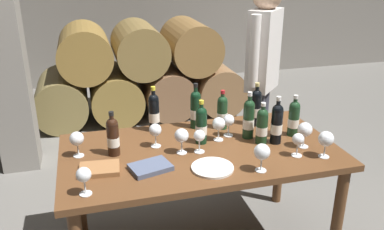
{
  "coord_description": "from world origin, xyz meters",
  "views": [
    {
      "loc": [
        -0.64,
        -2.15,
        1.88
      ],
      "look_at": [
        0.0,
        0.2,
        0.91
      ],
      "focal_mm": 37.78,
      "sensor_mm": 36.0,
      "label": 1
    }
  ],
  "objects_px": {
    "wine_glass_7": "(305,130)",
    "wine_glass_8": "(262,152)",
    "serving_plate": "(212,168)",
    "wine_bottle_2": "(249,118)",
    "wine_glass_2": "(277,121)",
    "tasting_notebook": "(99,169)",
    "dining_table": "(200,162)",
    "wine_bottle_4": "(277,123)",
    "wine_bottle_5": "(294,118)",
    "wine_glass_4": "(77,139)",
    "wine_glass_3": "(326,139)",
    "wine_bottle_8": "(262,126)",
    "wine_bottle_1": "(196,109)",
    "wine_glass_1": "(155,131)",
    "wine_bottle_0": "(201,125)",
    "wine_bottle_6": "(222,112)",
    "wine_glass_5": "(182,136)",
    "wine_glass_9": "(219,124)",
    "wine_glass_10": "(229,121)",
    "wine_bottle_9": "(256,107)",
    "wine_glass_0": "(298,140)",
    "wine_bottle_7": "(113,136)",
    "wine_glass_6": "(199,137)",
    "sommelier_presenting": "(263,66)",
    "wine_glass_11": "(84,176)",
    "wine_bottle_3": "(154,112)"
  },
  "relations": [
    {
      "from": "wine_bottle_6",
      "to": "wine_glass_5",
      "type": "relative_size",
      "value": 1.73
    },
    {
      "from": "wine_bottle_1",
      "to": "wine_glass_7",
      "type": "relative_size",
      "value": 1.94
    },
    {
      "from": "wine_bottle_4",
      "to": "wine_bottle_5",
      "type": "bearing_deg",
      "value": 25.66
    },
    {
      "from": "wine_bottle_6",
      "to": "wine_bottle_3",
      "type": "bearing_deg",
      "value": 169.57
    },
    {
      "from": "wine_bottle_2",
      "to": "wine_glass_8",
      "type": "relative_size",
      "value": 1.92
    },
    {
      "from": "sommelier_presenting",
      "to": "wine_glass_0",
      "type": "bearing_deg",
      "value": -102.15
    },
    {
      "from": "wine_glass_4",
      "to": "wine_glass_9",
      "type": "distance_m",
      "value": 0.88
    },
    {
      "from": "wine_glass_1",
      "to": "wine_glass_11",
      "type": "xyz_separation_m",
      "value": [
        -0.44,
        -0.44,
        -0.0
      ]
    },
    {
      "from": "wine_bottle_0",
      "to": "sommelier_presenting",
      "type": "bearing_deg",
      "value": 42.91
    },
    {
      "from": "wine_bottle_1",
      "to": "wine_glass_2",
      "type": "bearing_deg",
      "value": -30.53
    },
    {
      "from": "wine_bottle_5",
      "to": "wine_bottle_7",
      "type": "relative_size",
      "value": 1.01
    },
    {
      "from": "wine_bottle_9",
      "to": "wine_glass_5",
      "type": "height_order",
      "value": "wine_bottle_9"
    },
    {
      "from": "wine_bottle_7",
      "to": "wine_glass_2",
      "type": "relative_size",
      "value": 1.85
    },
    {
      "from": "wine_glass_1",
      "to": "wine_glass_3",
      "type": "distance_m",
      "value": 1.02
    },
    {
      "from": "wine_bottle_8",
      "to": "wine_glass_4",
      "type": "distance_m",
      "value": 1.13
    },
    {
      "from": "wine_bottle_8",
      "to": "wine_glass_1",
      "type": "distance_m",
      "value": 0.67
    },
    {
      "from": "wine_glass_2",
      "to": "wine_glass_9",
      "type": "bearing_deg",
      "value": 174.12
    },
    {
      "from": "wine_bottle_4",
      "to": "wine_glass_6",
      "type": "distance_m",
      "value": 0.51
    },
    {
      "from": "wine_glass_4",
      "to": "wine_bottle_4",
      "type": "bearing_deg",
      "value": -6.5
    },
    {
      "from": "wine_glass_6",
      "to": "wine_glass_9",
      "type": "distance_m",
      "value": 0.21
    },
    {
      "from": "wine_bottle_5",
      "to": "wine_glass_8",
      "type": "relative_size",
      "value": 1.71
    },
    {
      "from": "wine_glass_2",
      "to": "tasting_notebook",
      "type": "bearing_deg",
      "value": -171.59
    },
    {
      "from": "wine_bottle_1",
      "to": "wine_glass_1",
      "type": "relative_size",
      "value": 2.09
    },
    {
      "from": "tasting_notebook",
      "to": "sommelier_presenting",
      "type": "distance_m",
      "value": 1.64
    },
    {
      "from": "wine_glass_3",
      "to": "serving_plate",
      "type": "height_order",
      "value": "wine_glass_3"
    },
    {
      "from": "wine_bottle_0",
      "to": "wine_glass_9",
      "type": "height_order",
      "value": "wine_bottle_0"
    },
    {
      "from": "serving_plate",
      "to": "wine_bottle_2",
      "type": "bearing_deg",
      "value": 43.79
    },
    {
      "from": "wine_glass_7",
      "to": "wine_glass_8",
      "type": "relative_size",
      "value": 1.0
    },
    {
      "from": "wine_glass_0",
      "to": "wine_glass_7",
      "type": "xyz_separation_m",
      "value": [
        0.1,
        0.1,
        0.01
      ]
    },
    {
      "from": "dining_table",
      "to": "serving_plate",
      "type": "bearing_deg",
      "value": -91.3
    },
    {
      "from": "wine_bottle_8",
      "to": "wine_glass_6",
      "type": "bearing_deg",
      "value": -177.16
    },
    {
      "from": "wine_bottle_7",
      "to": "wine_glass_10",
      "type": "relative_size",
      "value": 1.84
    },
    {
      "from": "dining_table",
      "to": "wine_bottle_4",
      "type": "distance_m",
      "value": 0.54
    },
    {
      "from": "wine_bottle_8",
      "to": "wine_glass_9",
      "type": "relative_size",
      "value": 1.74
    },
    {
      "from": "wine_glass_8",
      "to": "wine_glass_1",
      "type": "bearing_deg",
      "value": 137.95
    },
    {
      "from": "wine_bottle_5",
      "to": "wine_glass_2",
      "type": "bearing_deg",
      "value": 173.01
    },
    {
      "from": "tasting_notebook",
      "to": "sommelier_presenting",
      "type": "bearing_deg",
      "value": 37.62
    },
    {
      "from": "wine_bottle_1",
      "to": "serving_plate",
      "type": "relative_size",
      "value": 1.33
    },
    {
      "from": "wine_glass_1",
      "to": "wine_bottle_8",
      "type": "bearing_deg",
      "value": -10.76
    },
    {
      "from": "wine_bottle_5",
      "to": "wine_glass_3",
      "type": "distance_m",
      "value": 0.34
    },
    {
      "from": "wine_bottle_9",
      "to": "wine_glass_9",
      "type": "distance_m",
      "value": 0.38
    },
    {
      "from": "wine_glass_10",
      "to": "wine_glass_11",
      "type": "distance_m",
      "value": 1.05
    },
    {
      "from": "wine_glass_7",
      "to": "wine_glass_3",
      "type": "bearing_deg",
      "value": -72.04
    },
    {
      "from": "wine_glass_1",
      "to": "wine_bottle_0",
      "type": "bearing_deg",
      "value": -4.09
    },
    {
      "from": "wine_glass_0",
      "to": "wine_glass_4",
      "type": "relative_size",
      "value": 0.92
    },
    {
      "from": "wine_glass_4",
      "to": "tasting_notebook",
      "type": "relative_size",
      "value": 0.72
    },
    {
      "from": "wine_bottle_6",
      "to": "wine_glass_4",
      "type": "bearing_deg",
      "value": -169.88
    },
    {
      "from": "wine_bottle_8",
      "to": "wine_glass_10",
      "type": "height_order",
      "value": "wine_bottle_8"
    },
    {
      "from": "wine_glass_1",
      "to": "wine_bottle_4",
      "type": "bearing_deg",
      "value": -11.08
    },
    {
      "from": "wine_glass_10",
      "to": "wine_glass_7",
      "type": "bearing_deg",
      "value": -35.51
    }
  ]
}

